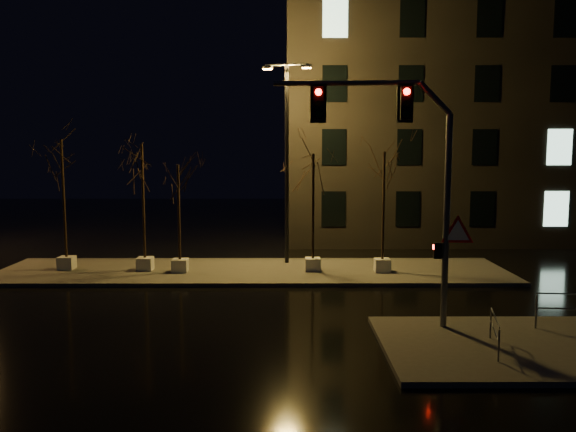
{
  "coord_description": "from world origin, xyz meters",
  "views": [
    {
      "loc": [
        1.43,
        -17.98,
        5.26
      ],
      "look_at": [
        1.52,
        3.42,
        2.8
      ],
      "focal_mm": 35.0,
      "sensor_mm": 36.0,
      "label": 1
    }
  ],
  "objects": [
    {
      "name": "sidewalk_corner",
      "position": [
        7.5,
        -3.5,
        0.07
      ],
      "size": [
        7.0,
        5.0,
        0.15
      ],
      "primitive_type": "cube",
      "color": "#494741",
      "rests_on": "ground"
    },
    {
      "name": "tree_3",
      "position": [
        2.6,
        5.8,
        4.06
      ],
      "size": [
        1.8,
        1.8,
        5.16
      ],
      "color": "beige",
      "rests_on": "median"
    },
    {
      "name": "tree_2",
      "position": [
        -3.09,
        5.6,
        3.7
      ],
      "size": [
        1.8,
        1.8,
        4.68
      ],
      "color": "beige",
      "rests_on": "median"
    },
    {
      "name": "guard_rail_b",
      "position": [
        6.84,
        -3.92,
        0.71
      ],
      "size": [
        0.48,
        1.78,
        0.87
      ],
      "rotation": [
        0.0,
        0.0,
        1.33
      ],
      "color": "#5A5D62",
      "rests_on": "sidewalk_corner"
    },
    {
      "name": "tree_1",
      "position": [
        -4.68,
        5.98,
        4.37
      ],
      "size": [
        1.8,
        1.8,
        5.57
      ],
      "color": "beige",
      "rests_on": "median"
    },
    {
      "name": "median",
      "position": [
        0.0,
        6.0,
        0.07
      ],
      "size": [
        22.0,
        5.0,
        0.15
      ],
      "primitive_type": "cube",
      "color": "#494741",
      "rests_on": "ground"
    },
    {
      "name": "streetlight_main",
      "position": [
        1.48,
        7.59,
        5.35
      ],
      "size": [
        2.24,
        0.72,
        9.01
      ],
      "rotation": [
        0.0,
        0.0,
        -0.21
      ],
      "color": "black",
      "rests_on": "median"
    },
    {
      "name": "tree_0",
      "position": [
        -8.16,
        6.18,
        4.54
      ],
      "size": [
        1.8,
        1.8,
        5.78
      ],
      "color": "beige",
      "rests_on": "median"
    },
    {
      "name": "ground",
      "position": [
        0.0,
        0.0,
        0.0
      ],
      "size": [
        90.0,
        90.0,
        0.0
      ],
      "primitive_type": "plane",
      "color": "black",
      "rests_on": "ground"
    },
    {
      "name": "traffic_signal_mast",
      "position": [
        4.9,
        -1.93,
        4.82
      ],
      "size": [
        5.81,
        0.49,
        7.11
      ],
      "rotation": [
        0.0,
        0.0,
        -0.06
      ],
      "color": "#5A5D62",
      "rests_on": "sidewalk_corner"
    },
    {
      "name": "tree_4",
      "position": [
        5.57,
        5.62,
        4.12
      ],
      "size": [
        1.8,
        1.8,
        5.24
      ],
      "color": "beige",
      "rests_on": "median"
    },
    {
      "name": "building",
      "position": [
        14.0,
        18.0,
        7.5
      ],
      "size": [
        25.0,
        12.0,
        15.0
      ],
      "primitive_type": "cube",
      "color": "black",
      "rests_on": "ground"
    }
  ]
}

